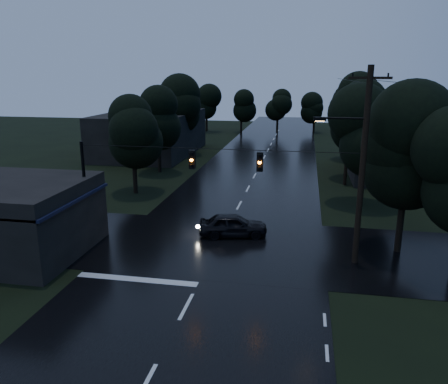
% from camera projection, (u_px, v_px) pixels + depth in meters
% --- Properties ---
extents(main_road, '(12.00, 120.00, 0.02)m').
position_uv_depth(main_road, '(255.00, 176.00, 42.28)').
color(main_road, black).
rests_on(main_road, ground).
extents(cross_street, '(60.00, 9.00, 0.02)m').
position_uv_depth(cross_street, '(218.00, 245.00, 25.20)').
color(cross_street, black).
rests_on(cross_street, ground).
extents(building_far_right, '(10.00, 14.00, 4.40)m').
position_uv_depth(building_far_right, '(401.00, 151.00, 43.02)').
color(building_far_right, black).
rests_on(building_far_right, ground).
extents(building_far_left, '(10.00, 16.00, 5.00)m').
position_uv_depth(building_far_left, '(151.00, 133.00, 53.58)').
color(building_far_left, black).
rests_on(building_far_left, ground).
extents(utility_pole_main, '(3.50, 0.30, 10.00)m').
position_uv_depth(utility_pole_main, '(361.00, 164.00, 21.57)').
color(utility_pole_main, black).
rests_on(utility_pole_main, ground).
extents(utility_pole_far, '(2.00, 0.30, 7.50)m').
position_uv_depth(utility_pole_far, '(348.00, 142.00, 37.90)').
color(utility_pole_far, black).
rests_on(utility_pole_far, ground).
extents(anchor_pole_left, '(0.18, 0.18, 6.00)m').
position_uv_depth(anchor_pole_left, '(86.00, 194.00, 24.79)').
color(anchor_pole_left, black).
rests_on(anchor_pole_left, ground).
extents(span_signals, '(15.00, 0.37, 1.12)m').
position_uv_depth(span_signals, '(225.00, 160.00, 22.77)').
color(span_signals, black).
rests_on(span_signals, ground).
extents(tree_corner_near, '(4.48, 4.48, 9.44)m').
position_uv_depth(tree_corner_near, '(409.00, 145.00, 22.81)').
color(tree_corner_near, black).
rests_on(tree_corner_near, ground).
extents(tree_left_a, '(3.92, 3.92, 8.26)m').
position_uv_depth(tree_left_a, '(132.00, 130.00, 34.90)').
color(tree_left_a, black).
rests_on(tree_left_a, ground).
extents(tree_left_b, '(4.20, 4.20, 8.85)m').
position_uv_depth(tree_left_b, '(158.00, 116.00, 42.50)').
color(tree_left_b, black).
rests_on(tree_left_b, ground).
extents(tree_left_c, '(4.48, 4.48, 9.44)m').
position_uv_depth(tree_left_c, '(180.00, 105.00, 51.99)').
color(tree_left_c, black).
rests_on(tree_left_c, ground).
extents(tree_right_a, '(4.20, 4.20, 8.85)m').
position_uv_depth(tree_right_a, '(367.00, 130.00, 31.63)').
color(tree_right_a, black).
rests_on(tree_right_a, ground).
extents(tree_right_b, '(4.48, 4.48, 9.44)m').
position_uv_depth(tree_right_b, '(363.00, 115.00, 39.01)').
color(tree_right_b, black).
rests_on(tree_right_b, ground).
extents(tree_right_c, '(4.76, 4.76, 10.03)m').
position_uv_depth(tree_right_c, '(358.00, 104.00, 48.29)').
color(tree_right_c, black).
rests_on(tree_right_c, ground).
extents(car, '(4.37, 2.43, 1.41)m').
position_uv_depth(car, '(233.00, 225.00, 26.51)').
color(car, black).
rests_on(car, ground).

